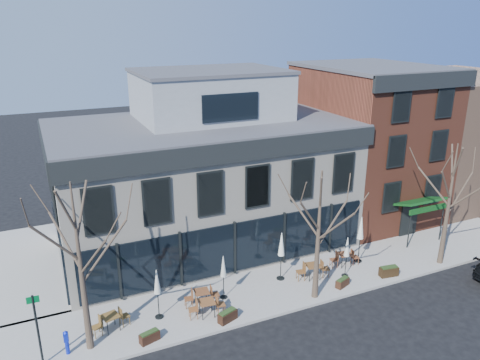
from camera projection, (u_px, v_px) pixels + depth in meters
name	position (u px, v px, depth m)	size (l,w,h in m)	color
ground	(234.00, 276.00, 27.25)	(120.00, 120.00, 0.00)	black
sidewalk_front	(301.00, 281.00, 26.64)	(33.50, 4.70, 0.15)	gray
sidewalk_side	(22.00, 268.00, 28.01)	(4.50, 12.00, 0.15)	gray
corner_building	(203.00, 175.00, 30.12)	(18.39, 10.39, 11.10)	beige
red_brick_building	(367.00, 141.00, 34.79)	(8.20, 11.78, 11.18)	brown
bg_building	(453.00, 134.00, 39.78)	(12.00, 12.00, 10.00)	#8C664C
tree_corner	(81.00, 267.00, 19.81)	(3.93, 3.98, 7.92)	#382B21
tree_mid	(319.00, 235.00, 23.84)	(3.50, 3.55, 7.04)	#382B21
tree_right	(449.00, 203.00, 27.27)	(3.72, 3.77, 7.48)	#382B21
sign_pole	(37.00, 326.00, 19.47)	(0.50, 0.10, 3.40)	black
call_box	(67.00, 341.00, 20.52)	(0.24, 0.24, 1.20)	#0D1FB1
cafe_set_0	(111.00, 321.00, 22.15)	(1.91, 0.90, 0.98)	brown
cafe_set_1	(202.00, 296.00, 24.13)	(1.90, 0.83, 0.98)	brown
cafe_set_2	(207.00, 307.00, 23.24)	(1.93, 0.84, 1.00)	brown
cafe_set_4	(313.00, 270.00, 26.61)	(2.03, 0.93, 1.04)	brown
cafe_set_5	(344.00, 258.00, 28.01)	(1.88, 0.86, 0.97)	brown
umbrella_0	(157.00, 284.00, 22.64)	(0.43, 0.43, 2.66)	black
umbrella_1	(223.00, 269.00, 24.33)	(0.40, 0.40, 2.48)	black
umbrella_2	(281.00, 247.00, 26.06)	(0.46, 0.46, 2.88)	black
umbrella_3	(347.00, 249.00, 26.46)	(0.39, 0.39, 2.46)	black
umbrella_4	(361.00, 230.00, 27.97)	(0.47, 0.47, 2.95)	black
planter_0	(150.00, 337.00, 21.42)	(0.99, 0.61, 0.52)	black
planter_1	(228.00, 316.00, 22.90)	(1.08, 0.72, 0.56)	black
planter_2	(342.00, 282.00, 25.88)	(0.95, 0.64, 0.50)	#311C10
planter_3	(389.00, 271.00, 26.93)	(1.14, 0.59, 0.61)	black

